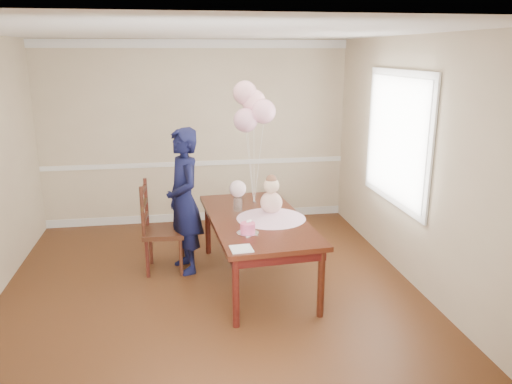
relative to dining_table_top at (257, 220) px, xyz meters
name	(u,v)px	position (x,y,z in m)	size (l,w,h in m)	color
floor	(212,294)	(-0.54, -0.26, -0.73)	(4.50, 5.00, 0.00)	#371C0D
ceiling	(205,32)	(-0.54, -0.26, 1.97)	(4.50, 5.00, 0.02)	white
wall_back	(196,134)	(-0.54, 2.24, 0.62)	(4.50, 0.02, 2.70)	tan
wall_front	(243,282)	(-0.54, -2.76, 0.62)	(4.50, 0.02, 2.70)	tan
wall_right	(418,165)	(1.71, -0.26, 0.62)	(0.02, 5.00, 2.70)	tan
chair_rail_trim	(197,164)	(-0.54, 2.23, 0.17)	(4.50, 0.02, 0.07)	white
crown_molding	(193,44)	(-0.54, 2.23, 1.90)	(4.50, 0.02, 0.12)	silver
baseboard_trim	(199,216)	(-0.54, 2.23, -0.67)	(4.50, 0.02, 0.12)	silver
window_frame	(397,139)	(1.69, 0.24, 0.82)	(0.02, 1.66, 1.56)	silver
window_blinds	(396,139)	(1.67, 0.24, 0.82)	(0.01, 1.50, 1.40)	silver
dining_table_top	(257,220)	(0.00, 0.00, 0.00)	(1.01, 2.01, 0.05)	black
table_apron	(257,226)	(0.00, 0.00, -0.08)	(0.90, 1.91, 0.10)	black
table_leg_fl	(236,293)	(-0.36, -0.95, -0.38)	(0.07, 0.07, 0.70)	black
table_leg_fr	(321,283)	(0.49, -0.89, -0.38)	(0.07, 0.07, 0.70)	black
table_leg_bl	(208,227)	(-0.49, 0.89, -0.38)	(0.07, 0.07, 0.70)	black
table_leg_br	(271,222)	(0.36, 0.95, -0.38)	(0.07, 0.07, 0.70)	black
baby_skirt	(271,214)	(0.15, -0.04, 0.08)	(0.76, 0.76, 0.10)	#D9A0BF
baby_torso	(271,202)	(0.15, -0.04, 0.21)	(0.24, 0.24, 0.24)	pink
baby_head	(271,186)	(0.15, -0.04, 0.40)	(0.17, 0.17, 0.17)	beige
baby_hair	(271,180)	(0.15, -0.04, 0.46)	(0.12, 0.12, 0.12)	brown
cake_platter	(248,233)	(-0.17, -0.47, 0.03)	(0.22, 0.22, 0.01)	silver
birthday_cake	(248,228)	(-0.17, -0.47, 0.08)	(0.15, 0.15, 0.10)	#DF467A
cake_flower_a	(248,222)	(-0.17, -0.47, 0.15)	(0.03, 0.03, 0.03)	white
cake_flower_b	(250,221)	(-0.14, -0.44, 0.15)	(0.03, 0.03, 0.03)	white
rose_vase_near	(238,204)	(-0.17, 0.29, 0.11)	(0.10, 0.10, 0.16)	white
roses_near	(238,189)	(-0.17, 0.29, 0.29)	(0.19, 0.19, 0.19)	beige
napkin	(241,249)	(-0.29, -0.88, 0.03)	(0.20, 0.20, 0.01)	silver
balloon_weight	(254,202)	(0.06, 0.56, 0.04)	(0.04, 0.04, 0.02)	#B7B7BC
balloon_a	(246,120)	(-0.04, 0.55, 1.03)	(0.28, 0.28, 0.28)	#DD9CB6
balloon_b	(264,111)	(0.17, 0.52, 1.13)	(0.28, 0.28, 0.28)	#FFB4CD
balloon_c	(254,102)	(0.07, 0.66, 1.23)	(0.28, 0.28, 0.28)	#FFB4C1
balloon_d	(245,93)	(-0.03, 0.67, 1.33)	(0.28, 0.28, 0.28)	#F1AAB8
balloon_ribbon_a	(250,168)	(0.01, 0.56, 0.46)	(0.00, 0.00, 0.84)	silver
balloon_ribbon_b	(259,164)	(0.11, 0.54, 0.51)	(0.00, 0.00, 0.95)	white
balloon_ribbon_c	(254,159)	(0.07, 0.61, 0.56)	(0.00, 0.00, 1.05)	white
balloon_ribbon_d	(250,155)	(0.02, 0.62, 0.61)	(0.00, 0.00, 1.15)	silver
dining_chair_seat	(164,232)	(-1.02, 0.47, -0.25)	(0.47, 0.47, 0.05)	#32170D
chair_leg_fl	(147,259)	(-1.23, 0.29, -0.50)	(0.04, 0.04, 0.46)	#39130F
chair_leg_fr	(181,257)	(-0.85, 0.26, -0.50)	(0.04, 0.04, 0.46)	#38190F
chair_leg_bl	(151,246)	(-1.20, 0.67, -0.50)	(0.04, 0.04, 0.46)	#3B1710
chair_leg_br	(182,245)	(-0.82, 0.65, -0.50)	(0.04, 0.04, 0.46)	black
chair_back_post_l	(142,213)	(-1.25, 0.29, 0.06)	(0.04, 0.04, 0.60)	black
chair_back_post_r	(146,203)	(-1.22, 0.67, 0.06)	(0.04, 0.04, 0.60)	#37140F
chair_slat_low	(145,218)	(-1.24, 0.48, -0.07)	(0.03, 0.43, 0.05)	#3E1A11
chair_slat_mid	(144,204)	(-1.24, 0.48, 0.10)	(0.03, 0.43, 0.05)	#371F0F
chair_slat_top	(143,190)	(-1.24, 0.48, 0.27)	(0.03, 0.43, 0.05)	black
woman	(184,201)	(-0.78, 0.43, 0.12)	(0.62, 0.41, 1.71)	black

